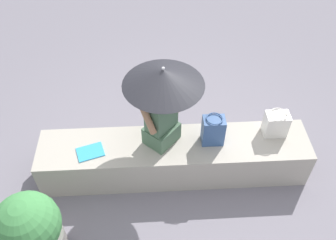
% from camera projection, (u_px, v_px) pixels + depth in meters
% --- Properties ---
extents(ground_plane, '(14.00, 14.00, 0.00)m').
position_uv_depth(ground_plane, '(174.00, 170.00, 4.38)').
color(ground_plane, slate).
extents(stone_bench, '(3.01, 0.58, 0.49)m').
position_uv_depth(stone_bench, '(174.00, 158.00, 4.20)').
color(stone_bench, '#A8A093').
rests_on(stone_bench, ground).
extents(person_seated, '(0.46, 0.48, 0.90)m').
position_uv_depth(person_seated, '(161.00, 115.00, 3.79)').
color(person_seated, '#47664C').
rests_on(person_seated, stone_bench).
extents(parasol, '(0.80, 0.80, 1.02)m').
position_uv_depth(parasol, '(163.00, 77.00, 3.41)').
color(parasol, '#B7B7BC').
rests_on(parasol, stone_bench).
extents(handbag_black, '(0.24, 0.18, 0.36)m').
position_uv_depth(handbag_black, '(213.00, 130.00, 3.93)').
color(handbag_black, '#335184').
rests_on(handbag_black, stone_bench).
extents(tote_bag_canvas, '(0.25, 0.19, 0.31)m').
position_uv_depth(tote_bag_canvas, '(276.00, 124.00, 4.03)').
color(tote_bag_canvas, silver).
rests_on(tote_bag_canvas, stone_bench).
extents(magazine, '(0.33, 0.27, 0.01)m').
position_uv_depth(magazine, '(90.00, 152.00, 3.94)').
color(magazine, '#339ED1').
rests_on(magazine, stone_bench).
extents(planter_near, '(0.61, 0.61, 0.89)m').
position_uv_depth(planter_near, '(31.00, 232.00, 3.35)').
color(planter_near, gray).
rests_on(planter_near, ground).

